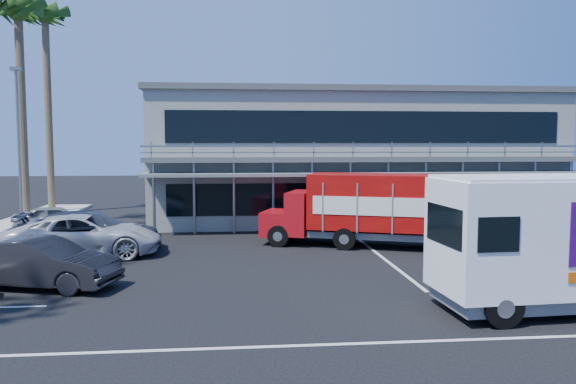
{
  "coord_description": "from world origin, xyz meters",
  "views": [
    {
      "loc": [
        -3.66,
        -17.78,
        4.4
      ],
      "look_at": [
        -1.37,
        6.12,
        2.3
      ],
      "focal_mm": 35.0,
      "sensor_mm": 36.0,
      "label": 1
    }
  ],
  "objects": [
    {
      "name": "parked_car_d",
      "position": [
        -9.5,
        5.55,
        0.81
      ],
      "size": [
        5.81,
        2.84,
        1.63
      ],
      "primitive_type": "imported",
      "rotation": [
        0.0,
        0.0,
        1.67
      ],
      "color": "#343A45",
      "rests_on": "ground"
    },
    {
      "name": "parked_car_e",
      "position": [
        -12.5,
        10.8,
        0.66
      ],
      "size": [
        4.14,
        2.4,
        1.33
      ],
      "primitive_type": "imported",
      "rotation": [
        0.0,
        0.0,
        1.8
      ],
      "color": "gray",
      "rests_on": "ground"
    },
    {
      "name": "palm_f",
      "position": [
        -15.1,
        18.5,
        11.47
      ],
      "size": [
        2.8,
        2.8,
        13.25
      ],
      "color": "brown",
      "rests_on": "ground"
    },
    {
      "name": "parked_car_c",
      "position": [
        -9.5,
        4.4,
        0.82
      ],
      "size": [
        6.11,
        3.25,
        1.63
      ],
      "primitive_type": "imported",
      "rotation": [
        0.0,
        0.0,
        1.66
      ],
      "color": "silver",
      "rests_on": "ground"
    },
    {
      "name": "palm_e",
      "position": [
        -14.7,
        13.0,
        10.57
      ],
      "size": [
        2.8,
        2.8,
        12.25
      ],
      "color": "brown",
      "rests_on": "ground"
    },
    {
      "name": "white_van",
      "position": [
        5.21,
        -4.02,
        1.88
      ],
      "size": [
        7.4,
        2.92,
        3.55
      ],
      "rotation": [
        0.0,
        0.0,
        0.06
      ],
      "color": "white",
      "rests_on": "ground"
    },
    {
      "name": "building",
      "position": [
        3.0,
        14.94,
        3.66
      ],
      "size": [
        22.4,
        12.0,
        7.3
      ],
      "color": "gray",
      "rests_on": "ground"
    },
    {
      "name": "parked_car_b",
      "position": [
        -9.5,
        -0.37,
        0.76
      ],
      "size": [
        4.88,
        2.82,
        1.52
      ],
      "primitive_type": "imported",
      "rotation": [
        0.0,
        0.0,
        1.29
      ],
      "color": "black",
      "rests_on": "ground"
    },
    {
      "name": "ground",
      "position": [
        0.0,
        0.0,
        0.0
      ],
      "size": [
        120.0,
        120.0,
        0.0
      ],
      "primitive_type": "plane",
      "color": "black",
      "rests_on": "ground"
    },
    {
      "name": "red_truck",
      "position": [
        2.4,
        5.21,
        1.69
      ],
      "size": [
        9.35,
        5.08,
        3.09
      ],
      "rotation": [
        0.0,
        0.0,
        -0.34
      ],
      "color": "#A70D14",
      "rests_on": "ground"
    },
    {
      "name": "light_pole_far",
      "position": [
        -14.2,
        11.0,
        4.5
      ],
      "size": [
        0.5,
        0.25,
        8.09
      ],
      "color": "gray",
      "rests_on": "ground"
    }
  ]
}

